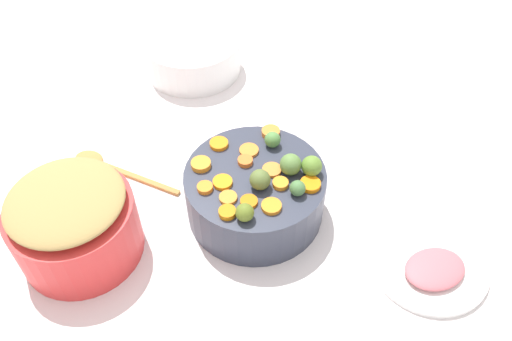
% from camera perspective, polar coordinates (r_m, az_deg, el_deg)
% --- Properties ---
extents(tabletop, '(2.40, 2.40, 0.02)m').
position_cam_1_polar(tabletop, '(1.03, 1.05, -6.25)').
color(tabletop, white).
rests_on(tabletop, ground).
extents(serving_bowl_carrots, '(0.27, 0.27, 0.11)m').
position_cam_1_polar(serving_bowl_carrots, '(1.00, 0.00, -2.49)').
color(serving_bowl_carrots, '#323747').
rests_on(serving_bowl_carrots, tabletop).
extents(metal_pot, '(0.23, 0.23, 0.12)m').
position_cam_1_polar(metal_pot, '(0.99, -19.37, -6.16)').
color(metal_pot, red).
rests_on(metal_pot, tabletop).
extents(stuffing_mound, '(0.21, 0.21, 0.04)m').
position_cam_1_polar(stuffing_mound, '(0.93, -20.57, -3.15)').
color(stuffing_mound, tan).
rests_on(stuffing_mound, metal_pot).
extents(carrot_slice_0, '(0.04, 0.04, 0.01)m').
position_cam_1_polar(carrot_slice_0, '(0.94, 2.74, -1.46)').
color(carrot_slice_0, orange).
rests_on(carrot_slice_0, serving_bowl_carrots).
extents(carrot_slice_1, '(0.05, 0.05, 0.01)m').
position_cam_1_polar(carrot_slice_1, '(0.96, 1.78, 0.08)').
color(carrot_slice_1, orange).
rests_on(carrot_slice_1, serving_bowl_carrots).
extents(carrot_slice_2, '(0.05, 0.05, 0.01)m').
position_cam_1_polar(carrot_slice_2, '(0.94, -3.75, -1.31)').
color(carrot_slice_2, orange).
rests_on(carrot_slice_2, serving_bowl_carrots).
extents(carrot_slice_3, '(0.04, 0.04, 0.01)m').
position_cam_1_polar(carrot_slice_3, '(1.02, -4.16, 3.00)').
color(carrot_slice_3, orange).
rests_on(carrot_slice_3, serving_bowl_carrots).
extents(carrot_slice_4, '(0.04, 0.04, 0.01)m').
position_cam_1_polar(carrot_slice_4, '(0.98, -1.24, 1.05)').
color(carrot_slice_4, orange).
rests_on(carrot_slice_4, serving_bowl_carrots).
extents(carrot_slice_5, '(0.04, 0.04, 0.01)m').
position_cam_1_polar(carrot_slice_5, '(0.91, -0.80, -3.48)').
color(carrot_slice_5, orange).
rests_on(carrot_slice_5, serving_bowl_carrots).
extents(carrot_slice_6, '(0.05, 0.05, 0.01)m').
position_cam_1_polar(carrot_slice_6, '(1.03, 1.66, 4.28)').
color(carrot_slice_6, orange).
rests_on(carrot_slice_6, serving_bowl_carrots).
extents(carrot_slice_7, '(0.04, 0.04, 0.01)m').
position_cam_1_polar(carrot_slice_7, '(0.92, -3.13, -3.04)').
color(carrot_slice_7, orange).
rests_on(carrot_slice_7, serving_bowl_carrots).
extents(carrot_slice_8, '(0.04, 0.04, 0.01)m').
position_cam_1_polar(carrot_slice_8, '(1.00, -0.79, 2.26)').
color(carrot_slice_8, orange).
rests_on(carrot_slice_8, serving_bowl_carrots).
extents(carrot_slice_9, '(0.04, 0.04, 0.01)m').
position_cam_1_polar(carrot_slice_9, '(0.90, -3.22, -4.68)').
color(carrot_slice_9, orange).
rests_on(carrot_slice_9, serving_bowl_carrots).
extents(carrot_slice_10, '(0.04, 0.04, 0.01)m').
position_cam_1_polar(carrot_slice_10, '(0.94, -5.72, -1.91)').
color(carrot_slice_10, orange).
rests_on(carrot_slice_10, serving_bowl_carrots).
extents(carrot_slice_11, '(0.05, 0.05, 0.01)m').
position_cam_1_polar(carrot_slice_11, '(0.90, 1.73, -4.01)').
color(carrot_slice_11, orange).
rests_on(carrot_slice_11, serving_bowl_carrots).
extents(carrot_slice_12, '(0.04, 0.04, 0.01)m').
position_cam_1_polar(carrot_slice_12, '(0.98, -6.16, 0.70)').
color(carrot_slice_12, orange).
rests_on(carrot_slice_12, serving_bowl_carrots).
extents(carrot_slice_13, '(0.04, 0.04, 0.01)m').
position_cam_1_polar(carrot_slice_13, '(0.94, 6.08, -1.54)').
color(carrot_slice_13, orange).
rests_on(carrot_slice_13, serving_bowl_carrots).
extents(brussels_sprout_0, '(0.04, 0.04, 0.04)m').
position_cam_1_polar(brussels_sprout_0, '(0.95, 3.88, 0.68)').
color(brussels_sprout_0, '#597F3E').
rests_on(brussels_sprout_0, serving_bowl_carrots).
extents(brussels_sprout_1, '(0.03, 0.03, 0.03)m').
position_cam_1_polar(brussels_sprout_1, '(1.00, 1.86, 3.47)').
color(brussels_sprout_1, '#528841').
rests_on(brussels_sprout_1, serving_bowl_carrots).
extents(brussels_sprout_2, '(0.04, 0.04, 0.04)m').
position_cam_1_polar(brussels_sprout_2, '(0.92, 0.45, -1.03)').
color(brussels_sprout_2, '#5A6E34').
rests_on(brussels_sprout_2, serving_bowl_carrots).
extents(brussels_sprout_3, '(0.03, 0.03, 0.03)m').
position_cam_1_polar(brussels_sprout_3, '(0.88, -1.27, -4.70)').
color(brussels_sprout_3, olive).
rests_on(brussels_sprout_3, serving_bowl_carrots).
extents(brussels_sprout_4, '(0.04, 0.04, 0.04)m').
position_cam_1_polar(brussels_sprout_4, '(0.95, 6.23, 0.50)').
color(brussels_sprout_4, olive).
rests_on(brussels_sprout_4, serving_bowl_carrots).
extents(brussels_sprout_5, '(0.03, 0.03, 0.03)m').
position_cam_1_polar(brussels_sprout_5, '(0.92, 4.67, -1.98)').
color(brussels_sprout_5, '#4A7841').
rests_on(brussels_sprout_5, serving_bowl_carrots).
extents(wooden_spoon, '(0.24, 0.17, 0.01)m').
position_cam_1_polar(wooden_spoon, '(1.17, -16.59, 0.60)').
color(wooden_spoon, '#B58441').
rests_on(wooden_spoon, tabletop).
extents(casserole_dish, '(0.25, 0.25, 0.09)m').
position_cam_1_polar(casserole_dish, '(1.38, -7.08, 12.66)').
color(casserole_dish, white).
rests_on(casserole_dish, tabletop).
extents(ham_plate, '(0.22, 0.22, 0.01)m').
position_cam_1_polar(ham_plate, '(1.01, 18.67, -9.74)').
color(ham_plate, white).
rests_on(ham_plate, tabletop).
extents(ham_slice_main, '(0.10, 0.13, 0.02)m').
position_cam_1_polar(ham_slice_main, '(0.99, 19.34, -10.32)').
color(ham_slice_main, '#C9646D').
rests_on(ham_slice_main, ham_plate).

